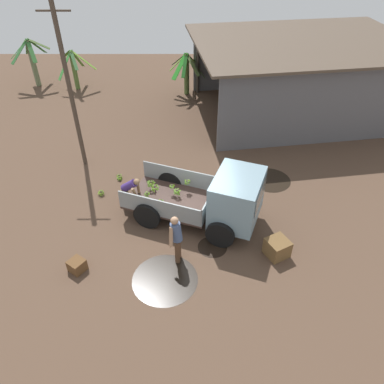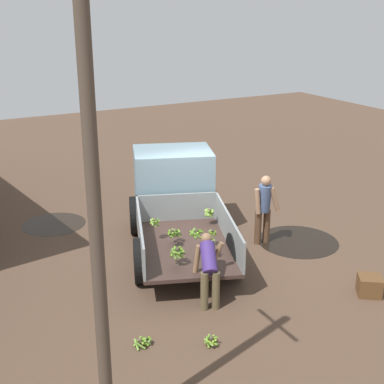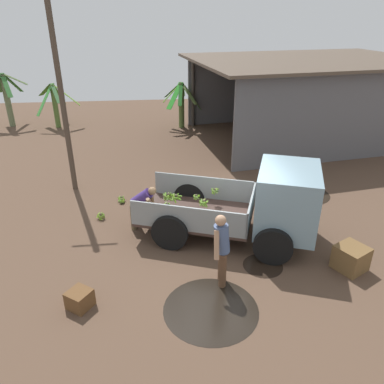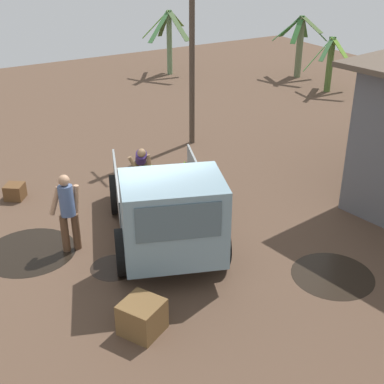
{
  "view_description": "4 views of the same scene",
  "coord_description": "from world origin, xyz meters",
  "px_view_note": "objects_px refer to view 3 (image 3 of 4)",
  "views": [
    {
      "loc": [
        -0.04,
        -9.68,
        9.0
      ],
      "look_at": [
        -0.04,
        0.32,
        1.1
      ],
      "focal_mm": 35.0,
      "sensor_mm": 36.0,
      "label": 1
    },
    {
      "loc": [
        -10.2,
        5.51,
        5.53
      ],
      "look_at": [
        -0.35,
        0.19,
        1.59
      ],
      "focal_mm": 50.0,
      "sensor_mm": 36.0,
      "label": 2
    },
    {
      "loc": [
        -1.87,
        -8.34,
        5.57
      ],
      "look_at": [
        -0.97,
        0.01,
        1.49
      ],
      "focal_mm": 35.0,
      "sensor_mm": 36.0,
      "label": 3
    },
    {
      "loc": [
        9.31,
        -4.43,
        6.32
      ],
      "look_at": [
        0.5,
        0.75,
        1.2
      ],
      "focal_mm": 50.0,
      "sensor_mm": 36.0,
      "label": 4
    }
  ],
  "objects_px": {
    "banana_bunch_on_ground_0": "(101,216)",
    "banana_bunch_on_ground_1": "(121,198)",
    "person_foreground_visitor": "(221,247)",
    "wooden_crate_0": "(80,299)",
    "utility_pole": "(61,91)",
    "banana_bunch_on_ground_2": "(122,201)",
    "wooden_crate_1": "(351,258)",
    "person_worker_loading": "(141,204)",
    "cargo_truck": "(268,203)"
  },
  "relations": [
    {
      "from": "person_worker_loading",
      "to": "wooden_crate_0",
      "type": "distance_m",
      "value": 3.32
    },
    {
      "from": "banana_bunch_on_ground_2",
      "to": "wooden_crate_1",
      "type": "distance_m",
      "value": 6.9
    },
    {
      "from": "banana_bunch_on_ground_1",
      "to": "utility_pole",
      "type": "bearing_deg",
      "value": 145.0
    },
    {
      "from": "person_foreground_visitor",
      "to": "banana_bunch_on_ground_1",
      "type": "bearing_deg",
      "value": -54.84
    },
    {
      "from": "person_worker_loading",
      "to": "banana_bunch_on_ground_1",
      "type": "xyz_separation_m",
      "value": [
        -0.71,
        1.75,
        -0.68
      ]
    },
    {
      "from": "wooden_crate_0",
      "to": "wooden_crate_1",
      "type": "height_order",
      "value": "wooden_crate_1"
    },
    {
      "from": "cargo_truck",
      "to": "wooden_crate_0",
      "type": "bearing_deg",
      "value": -134.97
    },
    {
      "from": "person_foreground_visitor",
      "to": "banana_bunch_on_ground_0",
      "type": "xyz_separation_m",
      "value": [
        -3.01,
        3.22,
        -0.86
      ]
    },
    {
      "from": "utility_pole",
      "to": "banana_bunch_on_ground_2",
      "type": "bearing_deg",
      "value": -37.52
    },
    {
      "from": "cargo_truck",
      "to": "wooden_crate_0",
      "type": "height_order",
      "value": "cargo_truck"
    },
    {
      "from": "person_foreground_visitor",
      "to": "person_worker_loading",
      "type": "bearing_deg",
      "value": -50.02
    },
    {
      "from": "banana_bunch_on_ground_1",
      "to": "person_foreground_visitor",
      "type": "bearing_deg",
      "value": -60.06
    },
    {
      "from": "person_worker_loading",
      "to": "banana_bunch_on_ground_0",
      "type": "bearing_deg",
      "value": 173.67
    },
    {
      "from": "cargo_truck",
      "to": "wooden_crate_1",
      "type": "relative_size",
      "value": 7.57
    },
    {
      "from": "utility_pole",
      "to": "banana_bunch_on_ground_0",
      "type": "bearing_deg",
      "value": -63.46
    },
    {
      "from": "wooden_crate_1",
      "to": "banana_bunch_on_ground_1",
      "type": "bearing_deg",
      "value": 143.83
    },
    {
      "from": "person_foreground_visitor",
      "to": "wooden_crate_0",
      "type": "height_order",
      "value": "person_foreground_visitor"
    },
    {
      "from": "banana_bunch_on_ground_2",
      "to": "wooden_crate_1",
      "type": "bearing_deg",
      "value": -35.41
    },
    {
      "from": "cargo_truck",
      "to": "banana_bunch_on_ground_2",
      "type": "bearing_deg",
      "value": 167.49
    },
    {
      "from": "utility_pole",
      "to": "banana_bunch_on_ground_0",
      "type": "height_order",
      "value": "utility_pole"
    },
    {
      "from": "utility_pole",
      "to": "banana_bunch_on_ground_2",
      "type": "relative_size",
      "value": 32.62
    },
    {
      "from": "wooden_crate_1",
      "to": "person_foreground_visitor",
      "type": "bearing_deg",
      "value": -176.76
    },
    {
      "from": "utility_pole",
      "to": "wooden_crate_0",
      "type": "relative_size",
      "value": 14.45
    },
    {
      "from": "banana_bunch_on_ground_0",
      "to": "banana_bunch_on_ground_1",
      "type": "height_order",
      "value": "banana_bunch_on_ground_0"
    },
    {
      "from": "cargo_truck",
      "to": "utility_pole",
      "type": "bearing_deg",
      "value": 166.02
    },
    {
      "from": "person_foreground_visitor",
      "to": "wooden_crate_0",
      "type": "relative_size",
      "value": 3.88
    },
    {
      "from": "banana_bunch_on_ground_0",
      "to": "wooden_crate_0",
      "type": "distance_m",
      "value": 3.67
    },
    {
      "from": "banana_bunch_on_ground_0",
      "to": "banana_bunch_on_ground_1",
      "type": "bearing_deg",
      "value": 63.88
    },
    {
      "from": "banana_bunch_on_ground_0",
      "to": "wooden_crate_0",
      "type": "bearing_deg",
      "value": -90.23
    },
    {
      "from": "banana_bunch_on_ground_1",
      "to": "wooden_crate_1",
      "type": "xyz_separation_m",
      "value": [
        5.64,
        -4.13,
        0.2
      ]
    },
    {
      "from": "banana_bunch_on_ground_0",
      "to": "wooden_crate_0",
      "type": "xyz_separation_m",
      "value": [
        -0.01,
        -3.67,
        0.09
      ]
    },
    {
      "from": "banana_bunch_on_ground_0",
      "to": "person_foreground_visitor",
      "type": "bearing_deg",
      "value": -46.87
    },
    {
      "from": "banana_bunch_on_ground_0",
      "to": "banana_bunch_on_ground_1",
      "type": "xyz_separation_m",
      "value": [
        0.53,
        1.09,
        -0.01
      ]
    },
    {
      "from": "banana_bunch_on_ground_0",
      "to": "cargo_truck",
      "type": "bearing_deg",
      "value": -19.38
    },
    {
      "from": "banana_bunch_on_ground_2",
      "to": "wooden_crate_0",
      "type": "height_order",
      "value": "wooden_crate_0"
    },
    {
      "from": "person_foreground_visitor",
      "to": "banana_bunch_on_ground_2",
      "type": "xyz_separation_m",
      "value": [
        -2.46,
        4.18,
        -0.88
      ]
    },
    {
      "from": "wooden_crate_0",
      "to": "cargo_truck",
      "type": "bearing_deg",
      "value": 24.76
    },
    {
      "from": "wooden_crate_0",
      "to": "banana_bunch_on_ground_0",
      "type": "bearing_deg",
      "value": 89.77
    },
    {
      "from": "banana_bunch_on_ground_2",
      "to": "wooden_crate_0",
      "type": "relative_size",
      "value": 0.44
    },
    {
      "from": "wooden_crate_0",
      "to": "utility_pole",
      "type": "bearing_deg",
      "value": 100.6
    },
    {
      "from": "banana_bunch_on_ground_0",
      "to": "banana_bunch_on_ground_2",
      "type": "distance_m",
      "value": 1.11
    },
    {
      "from": "banana_bunch_on_ground_2",
      "to": "wooden_crate_1",
      "type": "relative_size",
      "value": 0.3
    },
    {
      "from": "person_worker_loading",
      "to": "banana_bunch_on_ground_0",
      "type": "relative_size",
      "value": 5.06
    },
    {
      "from": "banana_bunch_on_ground_0",
      "to": "wooden_crate_1",
      "type": "height_order",
      "value": "wooden_crate_1"
    },
    {
      "from": "cargo_truck",
      "to": "person_worker_loading",
      "type": "height_order",
      "value": "cargo_truck"
    },
    {
      "from": "cargo_truck",
      "to": "banana_bunch_on_ground_1",
      "type": "bearing_deg",
      "value": 166.34
    },
    {
      "from": "wooden_crate_0",
      "to": "wooden_crate_1",
      "type": "bearing_deg",
      "value": 5.86
    },
    {
      "from": "banana_bunch_on_ground_1",
      "to": "wooden_crate_0",
      "type": "bearing_deg",
      "value": -96.57
    },
    {
      "from": "cargo_truck",
      "to": "person_foreground_visitor",
      "type": "height_order",
      "value": "cargo_truck"
    },
    {
      "from": "cargo_truck",
      "to": "wooden_crate_1",
      "type": "xyz_separation_m",
      "value": [
        1.67,
        -1.45,
        -0.8
      ]
    }
  ]
}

